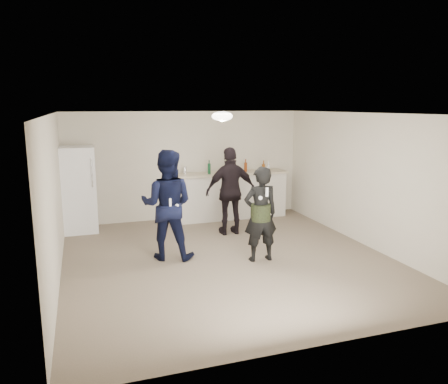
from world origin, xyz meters
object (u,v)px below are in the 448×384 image
object	(u,v)px
shaker	(185,170)
spectator	(231,191)
man	(167,205)
woman	(260,214)
counter	(231,196)
fridge	(79,190)

from	to	relation	value
shaker	spectator	bearing A→B (deg)	-64.29
man	woman	size ratio (longest dim) A/B	1.16
woman	spectator	bearing A→B (deg)	-90.82
counter	man	bearing A→B (deg)	-130.53
fridge	woman	size ratio (longest dim) A/B	1.10
man	woman	world-z (taller)	man
fridge	man	xyz separation A→B (m)	(1.45, -2.22, 0.05)
shaker	fridge	bearing A→B (deg)	-176.10
fridge	shaker	xyz separation A→B (m)	(2.32, 0.16, 0.28)
spectator	fridge	bearing A→B (deg)	-20.77
shaker	woman	world-z (taller)	woman
counter	woman	size ratio (longest dim) A/B	1.59
man	spectator	size ratio (longest dim) A/B	1.05
fridge	counter	bearing A→B (deg)	1.18
shaker	man	bearing A→B (deg)	-110.21
shaker	man	world-z (taller)	man
woman	fridge	bearing A→B (deg)	-43.51
fridge	shaker	bearing A→B (deg)	3.90
counter	fridge	world-z (taller)	fridge
shaker	woman	bearing A→B (deg)	-78.65
counter	fridge	distance (m)	3.43
counter	shaker	distance (m)	1.27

